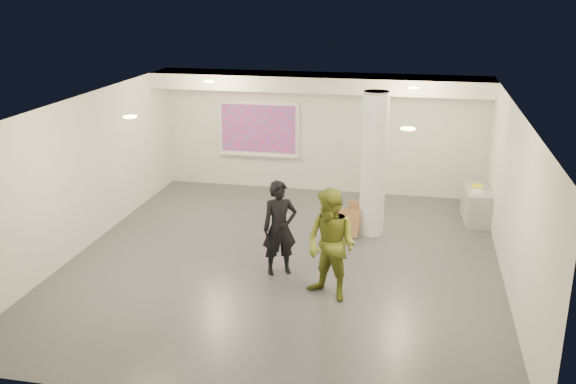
% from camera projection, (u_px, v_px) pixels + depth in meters
% --- Properties ---
extents(floor, '(8.00, 9.00, 0.01)m').
position_uv_depth(floor, '(284.00, 261.00, 12.19)').
color(floor, '#3A3C41').
rests_on(floor, ground).
extents(ceiling, '(8.00, 9.00, 0.01)m').
position_uv_depth(ceiling, '(283.00, 104.00, 11.26)').
color(ceiling, silver).
rests_on(ceiling, floor).
extents(wall_back, '(8.00, 0.01, 3.00)m').
position_uv_depth(wall_back, '(321.00, 133.00, 15.91)').
color(wall_back, silver).
rests_on(wall_back, floor).
extents(wall_front, '(8.00, 0.01, 3.00)m').
position_uv_depth(wall_front, '(203.00, 298.00, 7.53)').
color(wall_front, silver).
rests_on(wall_front, floor).
extents(wall_left, '(0.01, 9.00, 3.00)m').
position_uv_depth(wall_left, '(83.00, 173.00, 12.50)').
color(wall_left, silver).
rests_on(wall_left, floor).
extents(wall_right, '(0.01, 9.00, 3.00)m').
position_uv_depth(wall_right, '(512.00, 200.00, 10.95)').
color(wall_right, silver).
rests_on(wall_right, floor).
extents(soffit_band, '(8.00, 1.10, 0.36)m').
position_uv_depth(soffit_band, '(319.00, 82.00, 14.99)').
color(soffit_band, silver).
rests_on(soffit_band, ceiling).
extents(downlight_nw, '(0.22, 0.22, 0.02)m').
position_uv_depth(downlight_nw, '(209.00, 82.00, 14.02)').
color(downlight_nw, '#FFEC82').
rests_on(downlight_nw, ceiling).
extents(downlight_ne, '(0.22, 0.22, 0.02)m').
position_uv_depth(downlight_ne, '(413.00, 88.00, 13.17)').
color(downlight_ne, '#FFEC82').
rests_on(downlight_ne, ceiling).
extents(downlight_sw, '(0.22, 0.22, 0.02)m').
position_uv_depth(downlight_sw, '(130.00, 117.00, 10.29)').
color(downlight_sw, '#FFEC82').
rests_on(downlight_sw, ceiling).
extents(downlight_se, '(0.22, 0.22, 0.02)m').
position_uv_depth(downlight_se, '(408.00, 129.00, 9.44)').
color(downlight_se, '#FFEC82').
rests_on(downlight_se, ceiling).
extents(column, '(0.52, 0.52, 3.00)m').
position_uv_depth(column, '(374.00, 164.00, 13.11)').
color(column, white).
rests_on(column, floor).
extents(projection_screen, '(2.10, 0.13, 1.42)m').
position_uv_depth(projection_screen, '(259.00, 129.00, 16.17)').
color(projection_screen, white).
rests_on(projection_screen, wall_back).
extents(credenza, '(0.61, 1.29, 0.74)m').
position_uv_depth(credenza, '(477.00, 205.00, 14.16)').
color(credenza, '#939699').
rests_on(credenza, floor).
extents(papers_stack, '(0.25, 0.30, 0.02)m').
position_uv_depth(papers_stack, '(477.00, 192.00, 13.84)').
color(papers_stack, white).
rests_on(papers_stack, credenza).
extents(postit_pad, '(0.28, 0.33, 0.03)m').
position_uv_depth(postit_pad, '(477.00, 186.00, 14.21)').
color(postit_pad, '#F6F622').
rests_on(postit_pad, credenza).
extents(cardboard_back, '(0.63, 0.16, 0.68)m').
position_uv_depth(cardboard_back, '(363.00, 217.00, 13.48)').
color(cardboard_back, olive).
rests_on(cardboard_back, floor).
extents(cardboard_front, '(0.56, 0.32, 0.57)m').
position_uv_depth(cardboard_front, '(347.00, 222.00, 13.34)').
color(cardboard_front, olive).
rests_on(cardboard_front, floor).
extents(woman, '(0.75, 0.65, 1.73)m').
position_uv_depth(woman, '(280.00, 228.00, 11.43)').
color(woman, black).
rests_on(woman, floor).
extents(man, '(1.15, 1.06, 1.89)m').
position_uv_depth(man, '(331.00, 245.00, 10.48)').
color(man, olive).
rests_on(man, floor).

